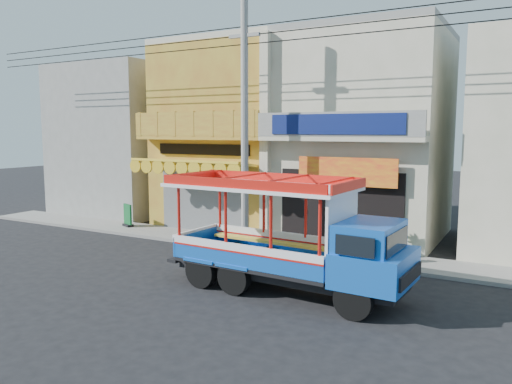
# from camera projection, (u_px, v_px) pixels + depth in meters

# --- Properties ---
(ground) EXTENTS (90.00, 90.00, 0.00)m
(ground) POSITION_uv_depth(u_px,v_px,m) (218.00, 277.00, 14.84)
(ground) COLOR black
(ground) RESTS_ON ground
(sidewalk) EXTENTS (30.00, 2.00, 0.12)m
(sidewalk) POSITION_uv_depth(u_px,v_px,m) (278.00, 248.00, 18.30)
(sidewalk) COLOR slate
(sidewalk) RESTS_ON ground
(shophouse_left) EXTENTS (6.00, 7.50, 8.24)m
(shophouse_left) POSITION_uv_depth(u_px,v_px,m) (240.00, 135.00, 23.17)
(shophouse_left) COLOR #A96A25
(shophouse_left) RESTS_ON ground
(shophouse_right) EXTENTS (6.00, 6.75, 8.24)m
(shophouse_right) POSITION_uv_depth(u_px,v_px,m) (366.00, 136.00, 20.28)
(shophouse_right) COLOR #B7B396
(shophouse_right) RESTS_ON ground
(party_pilaster) EXTENTS (0.35, 0.30, 8.00)m
(party_pilaster) POSITION_uv_depth(u_px,v_px,m) (265.00, 139.00, 19.04)
(party_pilaster) COLOR #B7B396
(party_pilaster) RESTS_ON ground
(filler_building_left) EXTENTS (6.00, 6.00, 7.60)m
(filler_building_left) POSITION_uv_depth(u_px,v_px,m) (128.00, 140.00, 26.62)
(filler_building_left) COLOR gray
(filler_building_left) RESTS_ON ground
(utility_pole) EXTENTS (28.00, 0.26, 9.00)m
(utility_pole) POSITION_uv_depth(u_px,v_px,m) (248.00, 110.00, 17.49)
(utility_pole) COLOR gray
(utility_pole) RESTS_ON ground
(songthaew_truck) EXTENTS (6.77, 2.54, 3.11)m
(songthaew_truck) POSITION_uv_depth(u_px,v_px,m) (302.00, 240.00, 13.00)
(songthaew_truck) COLOR black
(songthaew_truck) RESTS_ON ground
(green_sign) EXTENTS (0.63, 0.47, 0.99)m
(green_sign) POSITION_uv_depth(u_px,v_px,m) (128.00, 217.00, 22.00)
(green_sign) COLOR black
(green_sign) RESTS_ON sidewalk
(potted_plant_a) EXTENTS (1.02, 1.05, 0.90)m
(potted_plant_a) POSITION_uv_depth(u_px,v_px,m) (368.00, 240.00, 17.26)
(potted_plant_a) COLOR #31611B
(potted_plant_a) RESTS_ON sidewalk
(potted_plant_b) EXTENTS (0.67, 0.69, 0.97)m
(potted_plant_b) POSITION_uv_depth(u_px,v_px,m) (386.00, 248.00, 15.91)
(potted_plant_b) COLOR #31611B
(potted_plant_b) RESTS_ON sidewalk
(potted_plant_c) EXTENTS (0.58, 0.58, 0.96)m
(potted_plant_c) POSITION_uv_depth(u_px,v_px,m) (401.00, 242.00, 16.76)
(potted_plant_c) COLOR #31611B
(potted_plant_c) RESTS_ON sidewalk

